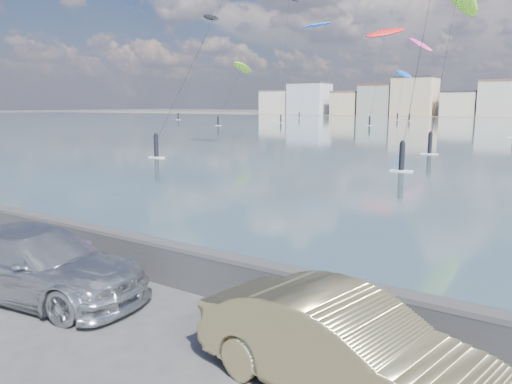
{
  "coord_description": "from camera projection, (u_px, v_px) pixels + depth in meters",
  "views": [
    {
      "loc": [
        7.53,
        -5.49,
        4.22
      ],
      "look_at": [
        1.0,
        4.0,
        2.2
      ],
      "focal_mm": 35.0,
      "sensor_mm": 36.0,
      "label": 1
    }
  ],
  "objects": [
    {
      "name": "kitesurfer_16",
      "position": [
        317.0,
        26.0,
        154.71
      ],
      "size": [
        9.5,
        11.65,
        29.66
      ],
      "color": "blue",
      "rests_on": "ground"
    },
    {
      "name": "seawall",
      "position": [
        188.0,
        265.0,
        11.48
      ],
      "size": [
        400.0,
        0.36,
        1.08
      ],
      "color": "#28282B",
      "rests_on": "ground"
    },
    {
      "name": "kitesurfer_1",
      "position": [
        403.0,
        75.0,
        145.33
      ],
      "size": [
        7.75,
        14.97,
        15.04
      ],
      "color": "blue",
      "rests_on": "ground"
    },
    {
      "name": "car_silver",
      "position": [
        38.0,
        263.0,
        11.0
      ],
      "size": [
        5.58,
        3.0,
        1.54
      ],
      "primitive_type": "imported",
      "rotation": [
        0.0,
        0.0,
        1.74
      ],
      "color": "#BABDC2",
      "rests_on": "ground"
    },
    {
      "name": "car_champagne",
      "position": [
        343.0,
        347.0,
        7.2
      ],
      "size": [
        4.84,
        2.31,
        1.53
      ],
      "primitive_type": "imported",
      "rotation": [
        0.0,
        0.0,
        1.42
      ],
      "color": "tan",
      "rests_on": "ground"
    },
    {
      "name": "kitesurfer_0",
      "position": [
        385.0,
        33.0,
        112.44
      ],
      "size": [
        8.78,
        20.23,
        22.28
      ],
      "color": "red",
      "rests_on": "ground"
    },
    {
      "name": "kitesurfer_19",
      "position": [
        210.0,
        18.0,
        144.56
      ],
      "size": [
        10.58,
        17.51,
        31.37
      ],
      "color": "black",
      "rests_on": "ground"
    },
    {
      "name": "kitesurfer_15",
      "position": [
        420.0,
        46.0,
        130.89
      ],
      "size": [
        7.58,
        7.91,
        22.37
      ],
      "color": "#E5338C",
      "rests_on": "ground"
    },
    {
      "name": "ground",
      "position": [
        92.0,
        332.0,
        9.39
      ],
      "size": [
        700.0,
        700.0,
        0.0
      ],
      "primitive_type": "plane",
      "color": "#333335",
      "rests_on": "ground"
    },
    {
      "name": "kitesurfer_7",
      "position": [
        242.0,
        68.0,
        106.62
      ],
      "size": [
        3.95,
        13.79,
        13.53
      ],
      "color": "#8CD826",
      "rests_on": "ground"
    }
  ]
}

